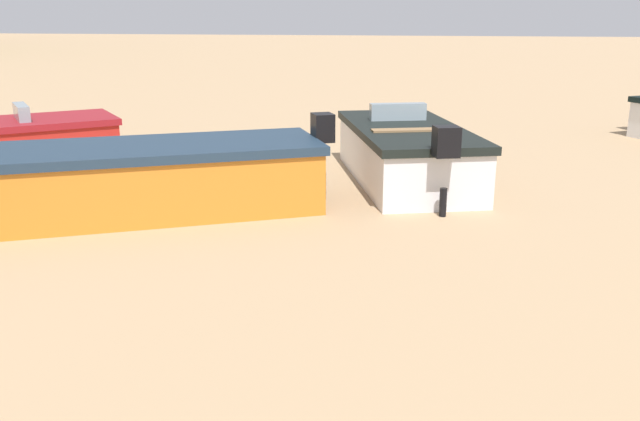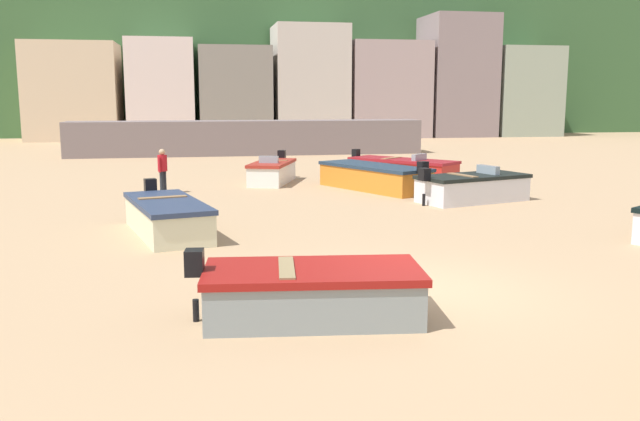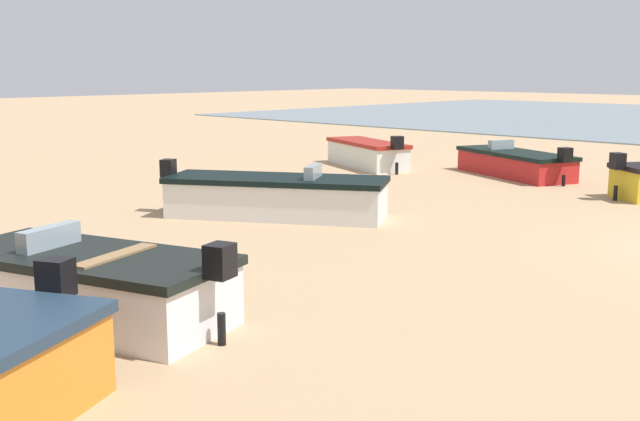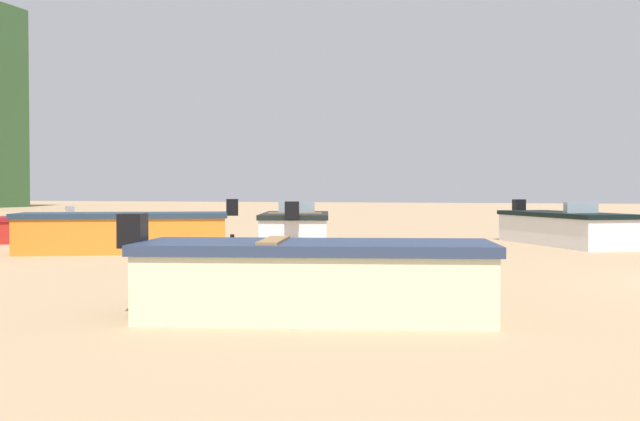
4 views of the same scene
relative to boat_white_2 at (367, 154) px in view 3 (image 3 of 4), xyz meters
name	(u,v)px [view 3 (image 3 of 4)]	position (x,y,z in m)	size (l,w,h in m)	color
boat_white_2	(367,154)	(0.00, 0.00, 0.00)	(4.01, 2.60, 1.18)	silver
boat_white_5	(90,286)	(-7.58, 14.39, 0.03)	(4.14, 2.70, 1.22)	silver
boat_white_7	(276,196)	(-4.16, 7.95, 0.01)	(4.90, 3.81, 1.20)	silver
boat_red_8	(515,163)	(-4.61, -1.43, -0.05)	(4.41, 2.99, 1.07)	red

